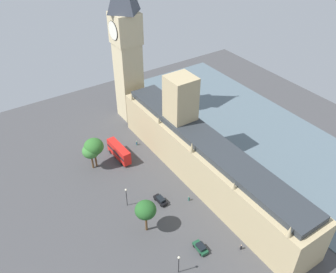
{
  "coord_description": "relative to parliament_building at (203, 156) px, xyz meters",
  "views": [
    {
      "loc": [
        48.38,
        56.75,
        70.56
      ],
      "look_at": [
        1.0,
        -14.85,
        7.72
      ],
      "focal_mm": 37.73,
      "sensor_mm": 36.0,
      "label": 1
    }
  ],
  "objects": [
    {
      "name": "ground_plane",
      "position": [
        1.99,
        1.51,
        -7.83
      ],
      "size": [
        142.01,
        142.01,
        0.0
      ],
      "primitive_type": "plane",
      "color": "#424244"
    },
    {
      "name": "river_thames",
      "position": [
        -29.59,
        1.51,
        -7.7
      ],
      "size": [
        39.43,
        127.81,
        0.25
      ],
      "primitive_type": "cube",
      "color": "slate",
      "rests_on": "ground"
    },
    {
      "name": "parliament_building",
      "position": [
        0.0,
        0.0,
        0.0
      ],
      "size": [
        11.88,
        72.01,
        27.5
      ],
      "color": "tan",
      "rests_on": "ground"
    },
    {
      "name": "clock_tower",
      "position": [
        0.94,
        -40.96,
        19.93
      ],
      "size": [
        8.61,
        8.61,
        53.69
      ],
      "color": "#CCBA8E",
      "rests_on": "ground"
    },
    {
      "name": "double_decker_bus_corner",
      "position": [
        16.07,
        -21.04,
        -5.19
      ],
      "size": [
        3.04,
        10.61,
        4.75
      ],
      "rotation": [
        0.0,
        0.0,
        0.05
      ],
      "color": "red",
      "rests_on": "ground"
    },
    {
      "name": "car_black_by_river_gate",
      "position": [
        15.44,
        1.81,
        -6.94
      ],
      "size": [
        1.99,
        4.46,
        1.74
      ],
      "rotation": [
        0.0,
        0.0,
        3.2
      ],
      "color": "black",
      "rests_on": "ground"
    },
    {
      "name": "car_dark_green_far_end",
      "position": [
        15.79,
        19.78,
        -6.94
      ],
      "size": [
        2.04,
        4.19,
        1.74
      ],
      "rotation": [
        0.0,
        0.0,
        3.11
      ],
      "color": "#19472D",
      "rests_on": "ground"
    },
    {
      "name": "pedestrian_trailing",
      "position": [
        7.72,
        24.86,
        -7.14
      ],
      "size": [
        0.5,
        0.59,
        1.52
      ],
      "rotation": [
        0.0,
        0.0,
        3.33
      ],
      "color": "black",
      "rests_on": "ground"
    },
    {
      "name": "pedestrian_opposite_hall",
      "position": [
        8.29,
        -23.91,
        -7.09
      ],
      "size": [
        0.69,
        0.65,
        1.64
      ],
      "rotation": [
        0.0,
        0.0,
        5.35
      ],
      "color": "#336B60",
      "rests_on": "ground"
    },
    {
      "name": "pedestrian_kerbside",
      "position": [
        8.68,
        5.49,
        -7.13
      ],
      "size": [
        0.65,
        0.64,
        1.55
      ],
      "rotation": [
        0.0,
        0.0,
        0.8
      ],
      "color": "#336B60",
      "rests_on": "ground"
    },
    {
      "name": "plane_tree_midblock",
      "position": [
        23.62,
        -21.5,
        -0.46
      ],
      "size": [
        5.8,
        5.8,
        9.88
      ],
      "color": "brown",
      "rests_on": "ground"
    },
    {
      "name": "plane_tree_under_trees",
      "position": [
        23.3,
        7.68,
        -0.73
      ],
      "size": [
        5.21,
        5.21,
        9.37
      ],
      "color": "brown",
      "rests_on": "ground"
    },
    {
      "name": "plane_tree_near_tower",
      "position": [
        24.8,
        -21.32,
        -1.48
      ],
      "size": [
        5.0,
        5.0,
        8.53
      ],
      "color": "brown",
      "rests_on": "ground"
    },
    {
      "name": "street_lamp_slot_10",
      "position": [
        23.46,
        -2.15,
        -3.6
      ],
      "size": [
        0.56,
        0.56,
        6.01
      ],
      "color": "black",
      "rests_on": "ground"
    },
    {
      "name": "street_lamp_slot_11",
      "position": [
        23.4,
        21.7,
        -3.86
      ],
      "size": [
        0.56,
        0.56,
        5.6
      ],
      "color": "black",
      "rests_on": "ground"
    }
  ]
}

